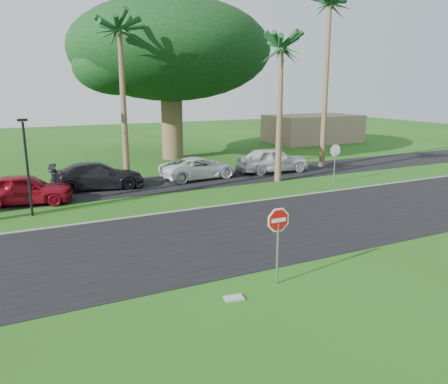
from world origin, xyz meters
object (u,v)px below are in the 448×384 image
stop_sign_far (335,156)px  car_minivan (199,168)px  stop_sign_near (278,230)px  car_dark (98,176)px  car_red (25,189)px  car_pickup (273,160)px

stop_sign_far → car_minivan: stop_sign_far is taller
stop_sign_near → car_dark: stop_sign_near is taller
stop_sign_far → car_dark: stop_sign_far is taller
car_red → car_pickup: 16.61m
stop_sign_near → car_red: (-6.65, 13.96, -0.97)m
stop_sign_far → car_minivan: size_ratio=0.50×
car_minivan → car_pickup: car_pickup is taller
car_red → car_dark: bearing=-51.3°
car_red → stop_sign_near: bearing=-141.3°
car_dark → car_pickup: bearing=-83.1°
stop_sign_far → car_pickup: stop_sign_far is taller
car_minivan → stop_sign_far: bearing=-129.9°
stop_sign_far → stop_sign_near: bearing=43.7°
car_dark → car_minivan: car_dark is taller
stop_sign_near → car_pickup: stop_sign_near is taller
stop_sign_far → car_dark: (-14.04, 4.92, -0.98)m
car_minivan → car_pickup: size_ratio=1.00×
car_minivan → car_red: bearing=95.4°
stop_sign_near → car_pickup: (9.86, 15.76, -0.88)m
car_red → car_dark: (4.12, 1.96, -0.01)m
car_dark → stop_sign_far: bearing=-101.6°
car_minivan → car_pickup: (5.71, -0.28, 0.16)m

